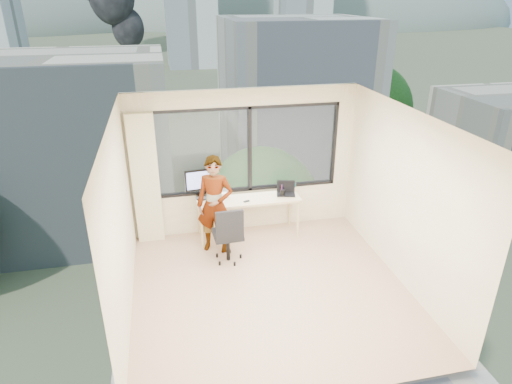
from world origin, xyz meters
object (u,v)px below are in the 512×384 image
object	(u,v)px
desk	(248,217)
game_console	(221,193)
handbag	(289,185)
laptop	(286,189)
chair	(228,233)
person	(215,205)
monitor	(201,184)

from	to	relation	value
desk	game_console	world-z (taller)	game_console
handbag	laptop	bearing A→B (deg)	-107.84
desk	game_console	bearing A→B (deg)	153.23
chair	laptop	xyz separation A→B (m)	(1.17, 0.72, 0.34)
game_console	handbag	world-z (taller)	handbag
person	desk	bearing A→B (deg)	50.38
chair	game_console	size ratio (longest dim) A/B	3.49
game_console	laptop	bearing A→B (deg)	-2.43
laptop	chair	bearing A→B (deg)	-134.47
chair	game_console	xyz separation A→B (m)	(0.03, 0.96, 0.28)
chair	laptop	bearing A→B (deg)	29.37
monitor	chair	bearing A→B (deg)	-76.56
desk	person	distance (m)	0.86
chair	handbag	size ratio (longest dim) A/B	4.24
desk	person	xyz separation A→B (m)	(-0.63, -0.35, 0.46)
monitor	laptop	size ratio (longest dim) A/B	1.61
chair	person	world-z (taller)	person
monitor	game_console	bearing A→B (deg)	6.56
person	game_console	world-z (taller)	person
desk	game_console	distance (m)	0.65
desk	chair	world-z (taller)	chair
laptop	handbag	world-z (taller)	laptop
person	game_console	xyz separation A→B (m)	(0.18, 0.58, -0.05)
monitor	person	bearing A→B (deg)	-77.11
chair	game_console	bearing A→B (deg)	85.60
chair	game_console	world-z (taller)	chair
monitor	desk	bearing A→B (deg)	-16.66
desk	monitor	distance (m)	1.04
handbag	person	bearing A→B (deg)	-145.08
desk	chair	xyz separation A→B (m)	(-0.48, -0.74, 0.14)
laptop	game_console	bearing A→B (deg)	-178.14
laptop	person	bearing A→B (deg)	-151.81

